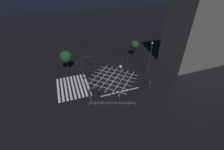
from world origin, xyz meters
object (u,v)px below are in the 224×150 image
object	(u,v)px
traffic_light_ne_cross	(151,79)
traffic_light_sw_main	(77,61)
traffic_light_se_main	(90,93)
street_tree_near	(66,57)
traffic_light_se_cross	(95,91)
street_lamp_east	(151,53)
traffic_light_ne_main	(150,79)
traffic_light_nw_cross	(127,55)
street_tree_far	(135,45)
traffic_light_median_south	(84,75)
street_lamp_west	(120,77)
traffic_light_sw_cross	(86,60)

from	to	relation	value
traffic_light_ne_cross	traffic_light_sw_main	distance (m)	20.98
traffic_light_se_main	street_tree_near	size ratio (longest dim) A/B	0.66
traffic_light_se_cross	street_lamp_east	world-z (taller)	street_lamp_east
traffic_light_ne_main	traffic_light_ne_cross	bearing A→B (deg)	-71.25
traffic_light_ne_main	traffic_light_nw_cross	xyz separation A→B (m)	(-13.92, 0.30, -0.16)
street_lamp_east	street_tree_far	distance (m)	12.68
traffic_light_sw_main	street_tree_near	distance (m)	3.75
street_tree_far	street_tree_near	bearing A→B (deg)	-87.16
street_lamp_east	traffic_light_nw_cross	bearing A→B (deg)	-162.61
traffic_light_ne_cross	traffic_light_se_main	world-z (taller)	same
traffic_light_median_south	traffic_light_sw_main	distance (m)	6.76
traffic_light_ne_cross	street_tree_far	world-z (taller)	street_tree_far
street_tree_far	street_lamp_west	bearing A→B (deg)	-34.50
traffic_light_se_cross	traffic_light_ne_main	xyz separation A→B (m)	(-0.71, 13.78, -0.63)
traffic_light_se_cross	traffic_light_ne_main	size ratio (longest dim) A/B	1.21
traffic_light_median_south	traffic_light_se_main	world-z (taller)	traffic_light_se_main
traffic_light_nw_cross	street_tree_far	distance (m)	6.10
street_lamp_west	traffic_light_ne_main	bearing A→B (deg)	105.15
traffic_light_sw_main	street_lamp_west	size ratio (longest dim) A/B	0.47
traffic_light_nw_cross	traffic_light_se_main	bearing A→B (deg)	42.58
traffic_light_nw_cross	traffic_light_sw_cross	bearing A→B (deg)	-0.58
traffic_light_sw_cross	street_tree_far	distance (m)	17.91
traffic_light_se_cross	traffic_light_ne_cross	xyz separation A→B (m)	(-0.78, 13.96, -0.63)
street_lamp_east	traffic_light_median_south	bearing A→B (deg)	-96.51
traffic_light_median_south	street_lamp_west	bearing A→B (deg)	-59.66
street_lamp_west	traffic_light_se_main	bearing A→B (deg)	-112.33
traffic_light_ne_cross	traffic_light_median_south	bearing A→B (deg)	-26.40
traffic_light_median_south	traffic_light_sw_cross	xyz separation A→B (m)	(-6.55, 2.15, 0.60)
traffic_light_median_south	traffic_light_ne_main	size ratio (longest dim) A/B	0.96
traffic_light_sw_cross	street_lamp_east	distance (m)	18.13
traffic_light_se_main	traffic_light_sw_main	size ratio (longest dim) A/B	0.83
street_tree_far	traffic_light_se_main	bearing A→B (deg)	-48.05
street_lamp_west	traffic_light_sw_cross	bearing A→B (deg)	-167.48
street_lamp_west	street_lamp_east	bearing A→B (deg)	123.52
traffic_light_se_main	street_lamp_east	size ratio (longest dim) A/B	0.39
traffic_light_sw_main	street_tree_near	size ratio (longest dim) A/B	0.80
traffic_light_median_south	traffic_light_nw_cross	bearing A→B (deg)	23.03
traffic_light_sw_main	traffic_light_nw_cross	bearing A→B (deg)	88.92
traffic_light_se_main	street_tree_far	bearing A→B (deg)	-48.05
traffic_light_ne_cross	street_lamp_west	distance (m)	10.45
traffic_light_median_south	traffic_light_sw_cross	world-z (taller)	traffic_light_sw_cross
traffic_light_ne_cross	street_lamp_east	bearing A→B (deg)	-117.08
street_lamp_east	street_tree_far	world-z (taller)	street_lamp_east
traffic_light_median_south	traffic_light_sw_main	bearing A→B (deg)	94.14
traffic_light_ne_main	traffic_light_nw_cross	distance (m)	13.93
traffic_light_ne_main	traffic_light_se_main	bearing A→B (deg)	90.08
traffic_light_median_south	street_lamp_east	distance (m)	18.32
traffic_light_se_cross	street_lamp_east	size ratio (longest dim) A/B	0.47
traffic_light_ne_cross	traffic_light_nw_cross	xyz separation A→B (m)	(-13.86, 0.12, -0.16)
street_lamp_east	traffic_light_se_cross	bearing A→B (deg)	-69.70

